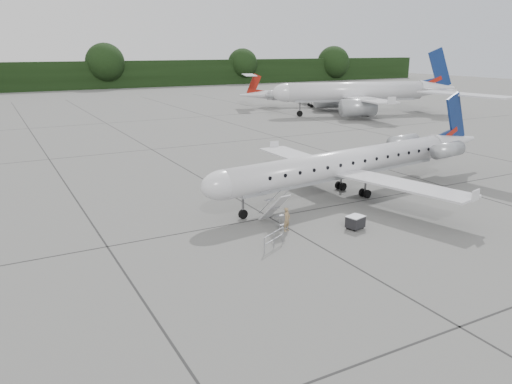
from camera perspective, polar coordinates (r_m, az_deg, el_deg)
ground at (r=36.96m, az=14.01°, el=-2.94°), size 320.00×320.00×0.00m
treeline at (r=157.55m, az=-20.16°, el=12.38°), size 260.00×4.00×8.00m
main_regional_jet at (r=41.09m, az=10.20°, el=4.73°), size 32.26×24.99×7.65m
airstair at (r=34.19m, az=2.10°, el=-1.89°), size 1.15×2.55×2.40m
passenger at (r=33.29m, az=3.55°, el=-3.13°), size 0.70×0.61×1.62m
safety_railing at (r=30.59m, az=2.06°, el=-5.51°), size 1.97×1.12×1.00m
baggage_cart at (r=34.36m, az=11.28°, el=-3.39°), size 1.29×1.14×0.96m
bg_narrowbody at (r=93.24m, az=11.29°, el=12.22°), size 37.87×31.59×11.73m
bg_regional_right at (r=105.52m, az=6.78°, el=11.47°), size 30.54×26.43×6.72m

